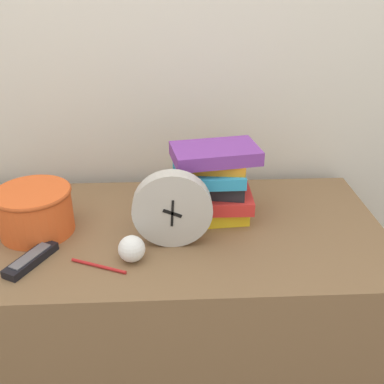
{
  "coord_description": "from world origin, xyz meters",
  "views": [
    {
      "loc": [
        0.07,
        -0.76,
        1.42
      ],
      "look_at": [
        0.12,
        0.29,
        0.87
      ],
      "focal_mm": 42.0,
      "sensor_mm": 36.0,
      "label": 1
    }
  ],
  "objects_px": {
    "desk_clock": "(172,210)",
    "basket": "(35,209)",
    "book_stack": "(210,183)",
    "crumpled_paper_ball": "(132,249)",
    "tv_remote": "(31,259)",
    "pen": "(99,266)"
  },
  "relations": [
    {
      "from": "book_stack",
      "to": "basket",
      "type": "xyz_separation_m",
      "value": [
        -0.47,
        -0.07,
        -0.03
      ]
    },
    {
      "from": "desk_clock",
      "to": "basket",
      "type": "distance_m",
      "value": 0.38
    },
    {
      "from": "tv_remote",
      "to": "desk_clock",
      "type": "bearing_deg",
      "value": 11.4
    },
    {
      "from": "crumpled_paper_ball",
      "to": "tv_remote",
      "type": "bearing_deg",
      "value": -179.83
    },
    {
      "from": "book_stack",
      "to": "basket",
      "type": "relative_size",
      "value": 1.23
    },
    {
      "from": "book_stack",
      "to": "crumpled_paper_ball",
      "type": "bearing_deg",
      "value": -134.26
    },
    {
      "from": "tv_remote",
      "to": "crumpled_paper_ball",
      "type": "xyz_separation_m",
      "value": [
        0.24,
        0.0,
        0.02
      ]
    },
    {
      "from": "crumpled_paper_ball",
      "to": "basket",
      "type": "bearing_deg",
      "value": 151.12
    },
    {
      "from": "book_stack",
      "to": "pen",
      "type": "xyz_separation_m",
      "value": [
        -0.29,
        -0.24,
        -0.1
      ]
    },
    {
      "from": "pen",
      "to": "desk_clock",
      "type": "bearing_deg",
      "value": 27.82
    },
    {
      "from": "basket",
      "to": "book_stack",
      "type": "bearing_deg",
      "value": 8.2
    },
    {
      "from": "desk_clock",
      "to": "basket",
      "type": "relative_size",
      "value": 0.99
    },
    {
      "from": "desk_clock",
      "to": "pen",
      "type": "xyz_separation_m",
      "value": [
        -0.18,
        -0.1,
        -0.1
      ]
    },
    {
      "from": "book_stack",
      "to": "basket",
      "type": "bearing_deg",
      "value": -171.8
    },
    {
      "from": "crumpled_paper_ball",
      "to": "book_stack",
      "type": "bearing_deg",
      "value": 45.74
    },
    {
      "from": "desk_clock",
      "to": "crumpled_paper_ball",
      "type": "xyz_separation_m",
      "value": [
        -0.1,
        -0.07,
        -0.07
      ]
    },
    {
      "from": "desk_clock",
      "to": "basket",
      "type": "height_order",
      "value": "desk_clock"
    },
    {
      "from": "pen",
      "to": "basket",
      "type": "bearing_deg",
      "value": 137.19
    },
    {
      "from": "crumpled_paper_ball",
      "to": "pen",
      "type": "distance_m",
      "value": 0.09
    },
    {
      "from": "book_stack",
      "to": "crumpled_paper_ball",
      "type": "relative_size",
      "value": 3.78
    },
    {
      "from": "basket",
      "to": "crumpled_paper_ball",
      "type": "distance_m",
      "value": 0.31
    },
    {
      "from": "tv_remote",
      "to": "basket",
      "type": "bearing_deg",
      "value": 97.98
    }
  ]
}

